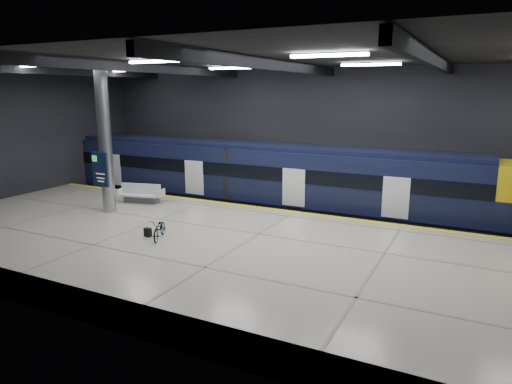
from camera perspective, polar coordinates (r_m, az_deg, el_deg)
The scene contains 10 objects.
ground at distance 19.72m, azimuth 1.66°, elevation -7.50°, with size 30.00×30.00×0.00m, color black.
room_shell at distance 18.56m, azimuth 1.77°, elevation 9.33°, with size 30.10×16.10×8.05m.
platform at distance 17.44m, azimuth -1.83°, elevation -8.32°, with size 30.00×11.00×1.10m, color beige.
safety_strip at distance 21.80m, azimuth 4.74°, elevation -2.52°, with size 30.00×0.40×0.01m, color gold.
rails at distance 24.56m, azimuth 7.10°, elevation -3.33°, with size 30.00×1.52×0.16m.
train at distance 24.72m, azimuth 3.37°, elevation 1.57°, with size 29.40×2.84×3.79m.
bench at distance 24.29m, azimuth -14.14°, elevation -0.46°, with size 2.41×1.41×1.00m.
bicycle at distance 18.20m, azimuth -11.95°, elevation -4.50°, with size 0.54×1.56×0.82m, color #99999E.
pannier_bag at distance 18.63m, azimuth -13.37°, elevation -4.92°, with size 0.30×0.18×0.35m, color black.
info_column at distance 22.44m, azimuth -18.40°, elevation 6.04°, with size 0.90×0.78×6.90m.
Camera 1 is at (7.78, -16.81, 6.76)m, focal length 32.00 mm.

